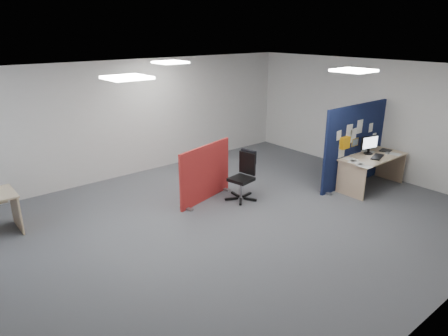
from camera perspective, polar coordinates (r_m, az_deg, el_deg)
floor at (r=7.34m, az=0.40°, el=-7.87°), size 9.00×9.00×0.00m
ceiling at (r=6.56m, az=0.45°, el=13.61°), size 9.00×7.00×0.02m
wall_back at (r=9.69m, az=-13.03°, el=6.89°), size 9.00×0.02×2.70m
wall_front at (r=4.87m, az=28.01°, el=-7.36°), size 9.00×0.02×2.70m
wall_right at (r=10.22m, az=20.35°, el=6.81°), size 0.02×7.00×2.70m
ceiling_lights at (r=7.29m, az=-0.93°, el=13.94°), size 4.10×4.10×0.04m
navy_divider at (r=9.31m, az=18.26°, el=3.13°), size 2.21×0.30×1.83m
main_desk at (r=9.33m, az=20.24°, el=0.63°), size 1.64×0.73×0.73m
monitor_main at (r=9.33m, az=20.05°, el=3.24°), size 0.46×0.19×0.41m
keyboard at (r=9.19m, az=21.05°, el=1.49°), size 0.48×0.30×0.02m
mouse at (r=9.55m, az=22.28°, el=1.99°), size 0.10×0.07×0.03m
paper_tray at (r=9.76m, az=22.08°, el=2.32°), size 0.32×0.27×0.01m
red_divider at (r=8.12m, az=-2.67°, el=-0.77°), size 1.50×0.45×1.16m
office_chair at (r=8.18m, az=2.92°, el=-0.62°), size 0.66×0.65×1.00m
desk_papers at (r=9.05m, az=19.71°, el=1.31°), size 1.48×0.85×0.00m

